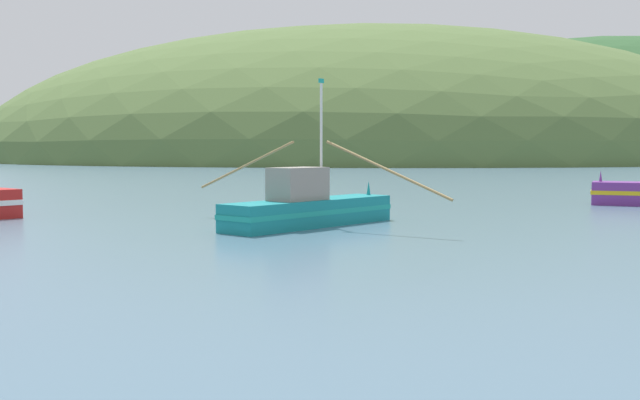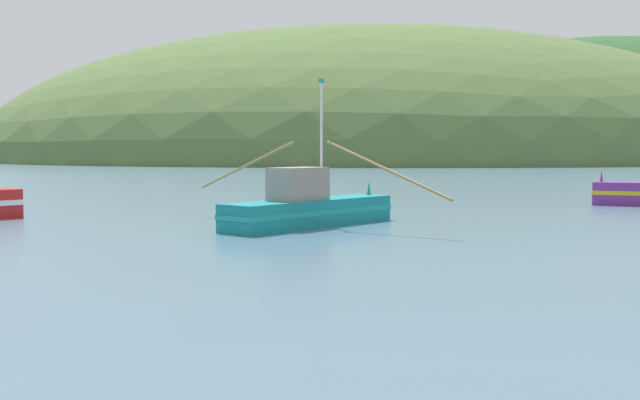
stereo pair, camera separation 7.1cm
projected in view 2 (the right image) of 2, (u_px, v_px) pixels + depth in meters
hill_mid_left at (604, 158)px, 242.33m from camera, size 157.35×125.88×73.95m
hill_far_left at (370, 160)px, 215.74m from camera, size 211.30×169.04×70.50m
fishing_boat_teal at (308, 207)px, 35.35m from camera, size 11.70×9.73×6.77m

